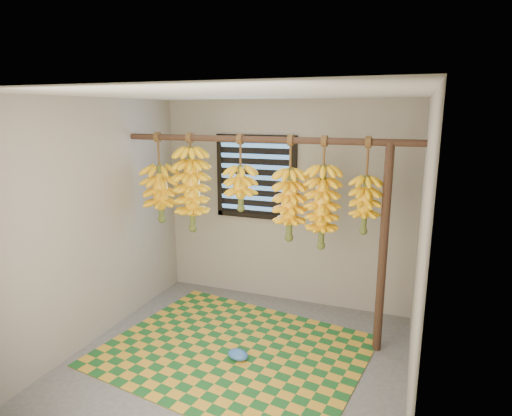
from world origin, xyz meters
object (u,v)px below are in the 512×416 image
at_px(banana_bunch_a, 161,193).
at_px(banana_bunch_e, 322,207).
at_px(banana_bunch_f, 365,204).
at_px(banana_bunch_b, 192,189).
at_px(banana_bunch_c, 241,188).
at_px(support_post, 383,252).
at_px(plastic_bag, 238,355).
at_px(woven_mat, 234,350).
at_px(banana_bunch_d, 290,205).

xyz_separation_m(banana_bunch_a, banana_bunch_e, (1.79, 0.00, -0.01)).
relative_size(banana_bunch_e, banana_bunch_f, 1.21).
bearing_deg(banana_bunch_b, banana_bunch_c, -0.00).
relative_size(support_post, banana_bunch_c, 2.59).
bearing_deg(banana_bunch_e, plastic_bag, -133.44).
relative_size(woven_mat, banana_bunch_e, 2.21).
xyz_separation_m(banana_bunch_b, banana_bunch_f, (1.80, 0.00, -0.03)).
bearing_deg(banana_bunch_e, banana_bunch_d, -180.00).
height_order(support_post, banana_bunch_c, banana_bunch_c).
height_order(plastic_bag, banana_bunch_e, banana_bunch_e).
relative_size(woven_mat, plastic_bag, 11.36).
relative_size(support_post, banana_bunch_b, 1.93).
bearing_deg(support_post, banana_bunch_d, -180.00).
bearing_deg(woven_mat, banana_bunch_b, 143.10).
xyz_separation_m(plastic_bag, banana_bunch_c, (-0.23, 0.65, 1.46)).
bearing_deg(banana_bunch_a, woven_mat, -25.73).
xyz_separation_m(banana_bunch_c, banana_bunch_d, (0.52, 0.00, -0.13)).
bearing_deg(banana_bunch_f, banana_bunch_b, -180.00).
relative_size(banana_bunch_b, banana_bunch_e, 0.96).
relative_size(banana_bunch_a, banana_bunch_e, 0.90).
height_order(support_post, banana_bunch_a, banana_bunch_a).
distance_m(banana_bunch_d, banana_bunch_f, 0.72).
height_order(support_post, plastic_bag, support_post).
distance_m(plastic_bag, banana_bunch_c, 1.61).
bearing_deg(banana_bunch_c, woven_mat, -75.90).
height_order(banana_bunch_e, banana_bunch_f, same).
height_order(banana_bunch_c, banana_bunch_d, same).
bearing_deg(banana_bunch_c, plastic_bag, -70.52).
xyz_separation_m(woven_mat, banana_bunch_e, (0.71, 0.52, 1.37)).
bearing_deg(support_post, banana_bunch_c, -180.00).
bearing_deg(banana_bunch_b, woven_mat, -36.90).
xyz_separation_m(banana_bunch_b, banana_bunch_c, (0.56, -0.00, 0.05)).
distance_m(woven_mat, banana_bunch_c, 1.60).
height_order(banana_bunch_b, banana_bunch_f, same).
relative_size(banana_bunch_a, banana_bunch_b, 0.94).
relative_size(support_post, woven_mat, 0.84).
bearing_deg(banana_bunch_a, banana_bunch_b, 0.00).
height_order(woven_mat, banana_bunch_c, banana_bunch_c).
bearing_deg(banana_bunch_d, banana_bunch_a, 180.00).
bearing_deg(banana_bunch_f, banana_bunch_e, -180.00).
bearing_deg(banana_bunch_f, woven_mat, -154.69).
height_order(banana_bunch_a, banana_bunch_d, same).
distance_m(woven_mat, banana_bunch_d, 1.52).
bearing_deg(banana_bunch_f, banana_bunch_a, -180.00).
xyz_separation_m(banana_bunch_a, banana_bunch_c, (0.95, -0.00, 0.12)).
distance_m(banana_bunch_c, banana_bunch_d, 0.53).
xyz_separation_m(plastic_bag, banana_bunch_b, (-0.79, 0.65, 1.41)).
relative_size(woven_mat, banana_bunch_a, 2.45).
bearing_deg(banana_bunch_c, banana_bunch_b, 180.00).
relative_size(banana_bunch_c, banana_bunch_e, 0.72).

